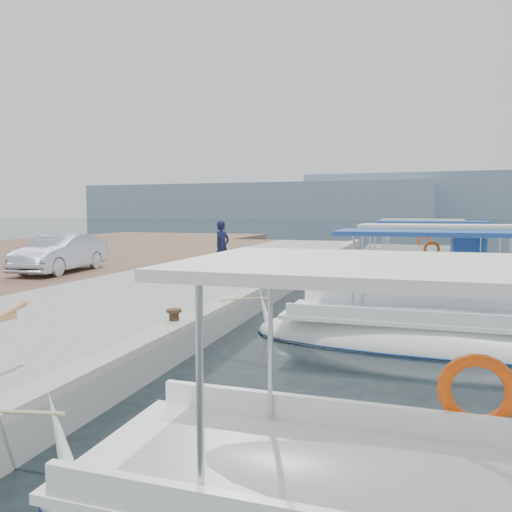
% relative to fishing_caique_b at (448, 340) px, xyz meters
% --- Properties ---
extents(ground, '(400.00, 400.00, 0.00)m').
position_rel_fishing_caique_b_xyz_m(ground, '(-4.43, 1.42, -0.12)').
color(ground, black).
rests_on(ground, ground).
extents(concrete_quay, '(6.00, 40.00, 0.50)m').
position_rel_fishing_caique_b_xyz_m(concrete_quay, '(-7.43, 6.42, 0.13)').
color(concrete_quay, gray).
rests_on(concrete_quay, ground).
extents(quay_curb, '(0.44, 40.00, 0.12)m').
position_rel_fishing_caique_b_xyz_m(quay_curb, '(-4.65, 6.42, 0.44)').
color(quay_curb, '#ADA799').
rests_on(quay_curb, concrete_quay).
extents(cobblestone_strip, '(4.00, 40.00, 0.50)m').
position_rel_fishing_caique_b_xyz_m(cobblestone_strip, '(-12.43, 6.42, 0.13)').
color(cobblestone_strip, brown).
rests_on(cobblestone_strip, ground).
extents(distant_hills, '(330.00, 60.00, 18.00)m').
position_rel_fishing_caique_b_xyz_m(distant_hills, '(25.18, 202.91, 7.49)').
color(distant_hills, gray).
rests_on(distant_hills, ground).
extents(fishing_caique_b, '(7.68, 2.21, 2.83)m').
position_rel_fishing_caique_b_xyz_m(fishing_caique_b, '(0.00, 0.00, 0.00)').
color(fishing_caique_b, white).
rests_on(fishing_caique_b, ground).
extents(fishing_caique_c, '(7.23, 2.38, 2.83)m').
position_rel_fishing_caique_b_xyz_m(fishing_caique_c, '(-0.23, 5.16, -0.00)').
color(fishing_caique_c, white).
rests_on(fishing_caique_c, ground).
extents(fishing_caique_d, '(7.22, 2.60, 2.83)m').
position_rel_fishing_caique_b_xyz_m(fishing_caique_d, '(-0.12, 11.39, 0.07)').
color(fishing_caique_d, white).
rests_on(fishing_caique_d, ground).
extents(fishing_caique_e, '(6.75, 2.27, 2.83)m').
position_rel_fishing_caique_b_xyz_m(fishing_caique_e, '(-0.47, 17.29, 0.00)').
color(fishing_caique_e, white).
rests_on(fishing_caique_e, ground).
extents(mooring_bollards, '(0.28, 20.28, 0.33)m').
position_rel_fishing_caique_b_xyz_m(mooring_bollards, '(-4.78, 2.92, 0.57)').
color(mooring_bollards, black).
rests_on(mooring_bollards, concrete_quay).
extents(fisherman, '(0.64, 0.76, 1.77)m').
position_rel_fishing_caique_b_xyz_m(fisherman, '(-7.11, 6.21, 1.26)').
color(fisherman, black).
rests_on(fisherman, concrete_quay).
extents(parked_car, '(1.85, 4.17, 1.33)m').
position_rel_fishing_caique_b_xyz_m(parked_car, '(-12.35, 4.24, 1.04)').
color(parked_car, '#AFB6C8').
rests_on(parked_car, cobblestone_strip).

